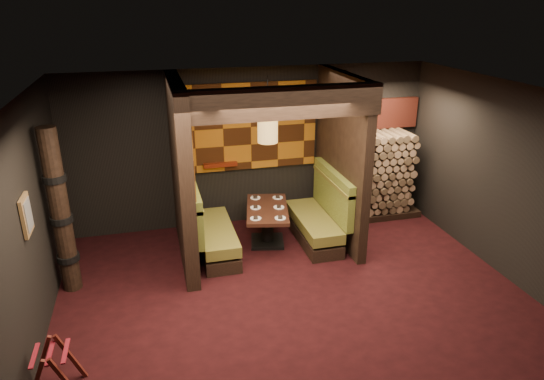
{
  "coord_description": "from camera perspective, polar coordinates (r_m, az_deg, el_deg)",
  "views": [
    {
      "loc": [
        -1.77,
        -5.49,
        3.92
      ],
      "look_at": [
        0.0,
        1.3,
        1.15
      ],
      "focal_mm": 32.0,
      "sensor_mm": 36.0,
      "label": 1
    }
  ],
  "objects": [
    {
      "name": "dining_table",
      "position": [
        8.22,
        -0.56,
        -3.59
      ],
      "size": [
        0.93,
        1.37,
        0.66
      ],
      "color": "black",
      "rests_on": "floor"
    },
    {
      "name": "wall_back",
      "position": [
        8.8,
        -2.41,
        5.05
      ],
      "size": [
        6.5,
        0.02,
        2.85
      ],
      "primitive_type": "cube",
      "color": "black",
      "rests_on": "ground"
    },
    {
      "name": "bay_front_post",
      "position": [
        8.47,
        8.02,
        4.2
      ],
      "size": [
        0.08,
        0.08,
        2.85
      ],
      "primitive_type": "cube",
      "color": "black",
      "rests_on": "floor"
    },
    {
      "name": "booth_bench_right",
      "position": [
        8.4,
        5.56,
        -3.32
      ],
      "size": [
        0.68,
        1.6,
        1.14
      ],
      "color": "black",
      "rests_on": "floor"
    },
    {
      "name": "firewood_stack",
      "position": [
        9.35,
        12.02,
        1.7
      ],
      "size": [
        1.73,
        0.7,
        1.64
      ],
      "color": "black",
      "rests_on": "floor"
    },
    {
      "name": "tapa_back_panel",
      "position": [
        8.64,
        -2.54,
        7.46
      ],
      "size": [
        2.4,
        0.06,
        1.55
      ],
      "primitive_type": "cube",
      "color": "#A55D13",
      "rests_on": "wall_back"
    },
    {
      "name": "ceiling",
      "position": [
        5.86,
        3.27,
        11.09
      ],
      "size": [
        6.5,
        5.5,
        0.02
      ],
      "primitive_type": "cube",
      "color": "black",
      "rests_on": "ground"
    },
    {
      "name": "partition_right",
      "position": [
        8.2,
        8.12,
        3.62
      ],
      "size": [
        0.15,
        2.1,
        2.85
      ],
      "primitive_type": "cube",
      "color": "black",
      "rests_on": "floor"
    },
    {
      "name": "place_settings",
      "position": [
        8.12,
        -0.57,
        -2.04
      ],
      "size": [
        0.75,
        1.1,
        0.03
      ],
      "color": "white",
      "rests_on": "dining_table"
    },
    {
      "name": "totem_column",
      "position": [
        7.25,
        -23.62,
        -2.53
      ],
      "size": [
        0.31,
        0.31,
        2.4
      ],
      "color": "black",
      "rests_on": "floor"
    },
    {
      "name": "floor",
      "position": [
        6.98,
        2.76,
        -12.76
      ],
      "size": [
        6.5,
        5.5,
        0.02
      ],
      "primitive_type": "cube",
      "color": "black",
      "rests_on": "ground"
    },
    {
      "name": "pendant_lamp",
      "position": [
        7.63,
        -0.51,
        7.28
      ],
      "size": [
        0.32,
        0.32,
        1.04
      ],
      "color": "#AD8645",
      "rests_on": "ceiling"
    },
    {
      "name": "tapa_side_panel",
      "position": [
        7.62,
        -10.04,
        5.45
      ],
      "size": [
        0.04,
        1.85,
        1.45
      ],
      "primitive_type": "cube",
      "color": "#A55D13",
      "rests_on": "partition_left"
    },
    {
      "name": "wall_right",
      "position": [
        7.85,
        26.34,
        0.7
      ],
      "size": [
        0.02,
        5.5,
        2.85
      ],
      "primitive_type": "cube",
      "color": "black",
      "rests_on": "ground"
    },
    {
      "name": "lacquer_shelf",
      "position": [
        8.67,
        -6.11,
        2.99
      ],
      "size": [
        0.6,
        0.12,
        0.07
      ],
      "primitive_type": "cube",
      "color": "#5F1A0A",
      "rests_on": "wall_back"
    },
    {
      "name": "mosaic_header",
      "position": [
        9.34,
        11.65,
        8.73
      ],
      "size": [
        1.83,
        0.1,
        0.56
      ],
      "primitive_type": "cube",
      "color": "maroon",
      "rests_on": "wall_back"
    },
    {
      "name": "partition_left",
      "position": [
        7.57,
        -10.62,
        1.93
      ],
      "size": [
        0.2,
        2.2,
        2.85
      ],
      "primitive_type": "cube",
      "color": "black",
      "rests_on": "floor"
    },
    {
      "name": "luggage_rack",
      "position": [
        5.86,
        -24.33,
        -18.64
      ],
      "size": [
        0.6,
        0.42,
        0.64
      ],
      "color": "#46150F",
      "rests_on": "floor"
    },
    {
      "name": "wall_left",
      "position": [
        6.21,
        -27.18,
        -4.7
      ],
      "size": [
        0.02,
        5.5,
        2.85
      ],
      "primitive_type": "cube",
      "color": "black",
      "rests_on": "ground"
    },
    {
      "name": "booth_bench_left",
      "position": [
        8.0,
        -7.34,
        -4.75
      ],
      "size": [
        0.68,
        1.6,
        1.14
      ],
      "color": "black",
      "rests_on": "floor"
    },
    {
      "name": "framed_picture",
      "position": [
        6.21,
        -26.91,
        -2.65
      ],
      "size": [
        0.05,
        0.36,
        0.46
      ],
      "color": "brown",
      "rests_on": "wall_left"
    },
    {
      "name": "wall_front",
      "position": [
        4.1,
        15.13,
        -16.85
      ],
      "size": [
        6.5,
        0.02,
        2.85
      ],
      "primitive_type": "cube",
      "color": "black",
      "rests_on": "ground"
    },
    {
      "name": "header_beam",
      "position": [
        6.56,
        1.13,
        10.2
      ],
      "size": [
        2.85,
        0.18,
        0.44
      ],
      "primitive_type": "cube",
      "color": "black",
      "rests_on": "partition_left"
    }
  ]
}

